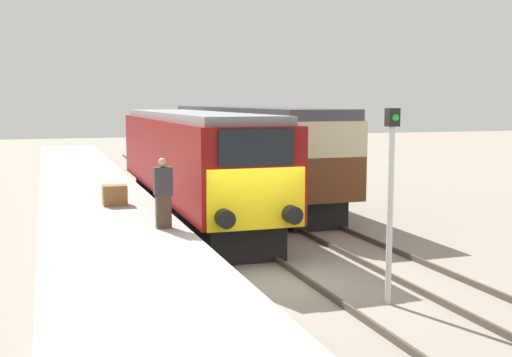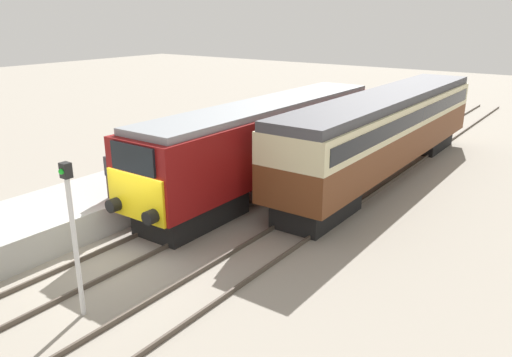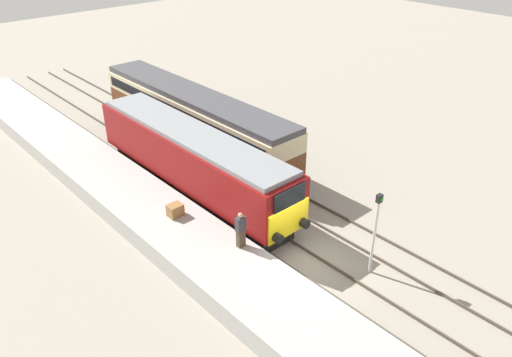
# 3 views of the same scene
# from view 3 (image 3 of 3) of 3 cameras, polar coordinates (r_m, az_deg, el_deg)

# --- Properties ---
(ground_plane) EXTENTS (120.00, 120.00, 0.00)m
(ground_plane) POSITION_cam_3_polar(r_m,az_deg,el_deg) (22.85, 5.35, -9.53)
(ground_plane) COLOR gray
(platform_left) EXTENTS (3.50, 50.00, 1.02)m
(platform_left) POSITION_cam_3_polar(r_m,az_deg,el_deg) (26.10, -12.67, -3.32)
(platform_left) COLOR #A8A8A3
(platform_left) RESTS_ON ground_plane
(rails_near_track) EXTENTS (1.51, 60.00, 0.14)m
(rails_near_track) POSITION_cam_3_polar(r_m,az_deg,el_deg) (25.73, -2.80, -4.23)
(rails_near_track) COLOR #4C4238
(rails_near_track) RESTS_ON ground_plane
(rails_far_track) EXTENTS (1.50, 60.00, 0.14)m
(rails_far_track) POSITION_cam_3_polar(r_m,az_deg,el_deg) (27.66, 2.63, -1.61)
(rails_far_track) COLOR #4C4238
(rails_far_track) RESTS_ON ground_plane
(locomotive) EXTENTS (2.70, 14.87, 3.72)m
(locomotive) POSITION_cam_3_polar(r_m,az_deg,el_deg) (26.93, -7.25, 2.19)
(locomotive) COLOR black
(locomotive) RESTS_ON ground_plane
(passenger_carriage) EXTENTS (2.75, 16.81, 3.84)m
(passenger_carriage) POSITION_cam_3_polar(r_m,az_deg,el_deg) (31.98, -7.08, 7.19)
(passenger_carriage) COLOR black
(passenger_carriage) RESTS_ON ground_plane
(person_on_platform) EXTENTS (0.44, 0.26, 1.72)m
(person_on_platform) POSITION_cam_3_polar(r_m,az_deg,el_deg) (21.54, -1.76, -5.88)
(person_on_platform) COLOR #473828
(person_on_platform) RESTS_ON platform_left
(signal_post) EXTENTS (0.24, 0.28, 3.96)m
(signal_post) POSITION_cam_3_polar(r_m,az_deg,el_deg) (21.41, 13.49, -5.48)
(signal_post) COLOR silver
(signal_post) RESTS_ON ground_plane
(luggage_crate) EXTENTS (0.70, 0.56, 0.60)m
(luggage_crate) POSITION_cam_3_polar(r_m,az_deg,el_deg) (24.13, -9.21, -3.60)
(luggage_crate) COLOR olive
(luggage_crate) RESTS_ON platform_left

